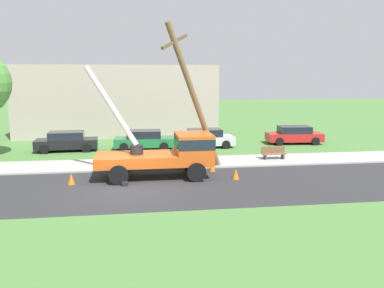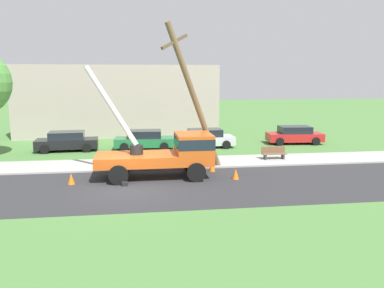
# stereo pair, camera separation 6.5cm
# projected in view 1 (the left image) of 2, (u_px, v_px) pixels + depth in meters

# --- Properties ---
(ground_plane) EXTENTS (120.00, 120.00, 0.00)m
(ground_plane) POSITION_uv_depth(u_px,v_px,m) (131.00, 146.00, 30.75)
(ground_plane) COLOR #477538
(road_asphalt) EXTENTS (80.00, 7.17, 0.01)m
(road_asphalt) POSITION_uv_depth(u_px,v_px,m) (128.00, 188.00, 19.04)
(road_asphalt) COLOR #2B2B2D
(road_asphalt) RESTS_ON ground
(sidewalk_strip) EXTENTS (80.00, 3.24, 0.10)m
(sidewalk_strip) POSITION_uv_depth(u_px,v_px,m) (130.00, 164.00, 24.11)
(sidewalk_strip) COLOR #9E9E99
(sidewalk_strip) RESTS_ON ground
(utility_truck) EXTENTS (6.78, 3.20, 5.98)m
(utility_truck) POSITION_uv_depth(u_px,v_px,m) (170.00, 151.00, 21.07)
(utility_truck) COLOR #C65119
(utility_truck) RESTS_ON ground
(leaning_utility_pole) EXTENTS (3.78, 2.56, 8.29)m
(leaning_utility_pole) POSITION_uv_depth(u_px,v_px,m) (194.00, 98.00, 21.76)
(leaning_utility_pole) COLOR brown
(leaning_utility_pole) RESTS_ON ground
(traffic_cone_ahead) EXTENTS (0.36, 0.36, 0.56)m
(traffic_cone_ahead) POSITION_uv_depth(u_px,v_px,m) (236.00, 174.00, 20.77)
(traffic_cone_ahead) COLOR orange
(traffic_cone_ahead) RESTS_ON ground
(traffic_cone_behind) EXTENTS (0.36, 0.36, 0.56)m
(traffic_cone_behind) POSITION_uv_depth(u_px,v_px,m) (71.00, 179.00, 19.76)
(traffic_cone_behind) COLOR orange
(traffic_cone_behind) RESTS_ON ground
(traffic_cone_curbside) EXTENTS (0.36, 0.36, 0.56)m
(traffic_cone_curbside) POSITION_uv_depth(u_px,v_px,m) (212.00, 166.00, 22.50)
(traffic_cone_curbside) COLOR orange
(traffic_cone_curbside) RESTS_ON ground
(parked_sedan_black) EXTENTS (4.50, 2.19, 1.42)m
(parked_sedan_black) POSITION_uv_depth(u_px,v_px,m) (67.00, 141.00, 28.62)
(parked_sedan_black) COLOR black
(parked_sedan_black) RESTS_ON ground
(parked_sedan_green) EXTENTS (4.48, 2.15, 1.42)m
(parked_sedan_green) POSITION_uv_depth(u_px,v_px,m) (144.00, 140.00, 29.31)
(parked_sedan_green) COLOR #1E6638
(parked_sedan_green) RESTS_ON ground
(parked_sedan_silver) EXTENTS (4.47, 2.14, 1.42)m
(parked_sedan_silver) POSITION_uv_depth(u_px,v_px,m) (205.00, 138.00, 30.03)
(parked_sedan_silver) COLOR #B7B7BF
(parked_sedan_silver) RESTS_ON ground
(parked_sedan_red) EXTENTS (4.53, 2.24, 1.42)m
(parked_sedan_red) POSITION_uv_depth(u_px,v_px,m) (294.00, 135.00, 31.76)
(parked_sedan_red) COLOR #B21E1E
(parked_sedan_red) RESTS_ON ground
(park_bench) EXTENTS (1.60, 0.45, 0.90)m
(park_bench) POSITION_uv_depth(u_px,v_px,m) (274.00, 153.00, 25.39)
(park_bench) COLOR brown
(park_bench) RESTS_ON ground
(lowrise_building_backdrop) EXTENTS (18.00, 6.00, 6.40)m
(lowrise_building_backdrop) POSITION_uv_depth(u_px,v_px,m) (119.00, 100.00, 36.77)
(lowrise_building_backdrop) COLOR #A5998C
(lowrise_building_backdrop) RESTS_ON ground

